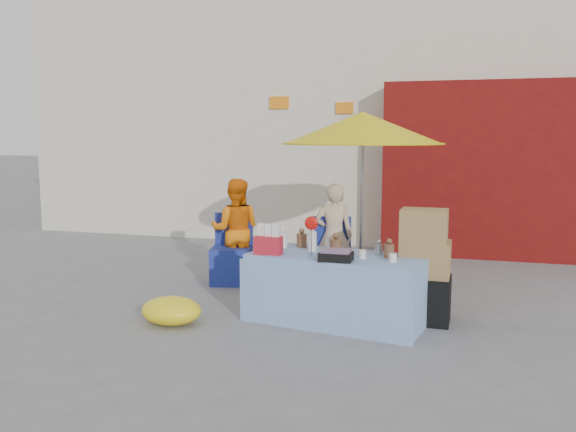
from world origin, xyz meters
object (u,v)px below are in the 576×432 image
(chair_left, at_px, (232,263))
(umbrella, at_px, (363,129))
(vendor_orange, at_px, (236,230))
(vendor_beige, at_px, (334,236))
(chair_right, at_px, (331,269))
(market_table, at_px, (337,287))
(box_stack, at_px, (424,270))

(chair_left, height_order, umbrella, umbrella)
(vendor_orange, distance_m, vendor_beige, 1.25)
(chair_right, relative_size, vendor_orange, 0.66)
(vendor_orange, bearing_deg, market_table, 127.07)
(chair_right, height_order, vendor_orange, vendor_orange)
(chair_right, xyz_separation_m, box_stack, (1.13, -0.95, 0.26))
(market_table, bearing_deg, umbrella, 100.27)
(umbrella, bearing_deg, box_stack, -56.11)
(chair_left, xyz_separation_m, box_stack, (2.38, -0.95, 0.26))
(chair_left, height_order, chair_right, same)
(box_stack, bearing_deg, market_table, -164.37)
(market_table, bearing_deg, chair_left, 152.85)
(chair_right, relative_size, umbrella, 0.41)
(umbrella, bearing_deg, chair_left, -169.62)
(market_table, relative_size, umbrella, 0.88)
(chair_right, bearing_deg, chair_left, 167.20)
(vendor_beige, distance_m, box_stack, 1.57)
(vendor_orange, bearing_deg, box_stack, 142.69)
(vendor_orange, xyz_separation_m, vendor_beige, (1.25, 0.00, -0.02))
(vendor_orange, height_order, vendor_beige, vendor_orange)
(market_table, distance_m, vendor_beige, 1.38)
(vendor_orange, bearing_deg, umbrella, 172.73)
(vendor_beige, bearing_deg, chair_right, 75.71)
(chair_right, distance_m, vendor_beige, 0.40)
(chair_left, xyz_separation_m, vendor_beige, (1.25, 0.13, 0.37))
(box_stack, bearing_deg, umbrella, 123.89)
(chair_left, xyz_separation_m, vendor_orange, (0.00, 0.13, 0.39))
(market_table, bearing_deg, box_stack, 25.52)
(chair_right, bearing_deg, market_table, -87.94)
(vendor_beige, relative_size, umbrella, 0.60)
(market_table, height_order, chair_left, market_table)
(chair_left, bearing_deg, vendor_beige, -6.67)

